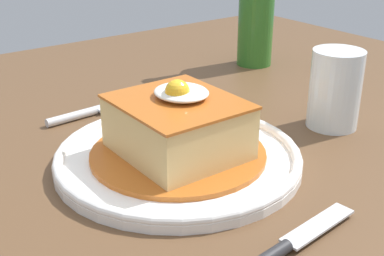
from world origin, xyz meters
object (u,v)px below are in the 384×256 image
knife (277,252)px  fork (85,113)px  main_plate (178,157)px  beer_bottle_green (256,10)px  drinking_glass (334,94)px

knife → fork: bearing=178.9°
main_plate → fork: main_plate is taller
knife → beer_bottle_green: beer_bottle_green is taller
drinking_glass → knife: bearing=-58.7°
main_plate → drinking_glass: (0.03, 0.23, 0.04)m
knife → drinking_glass: drinking_glass is taller
main_plate → knife: bearing=-9.4°
fork → drinking_glass: bearing=48.4°
beer_bottle_green → knife: bearing=-40.8°
fork → beer_bottle_green: size_ratio=0.53×
fork → knife: 0.39m
main_plate → knife: main_plate is taller
main_plate → fork: size_ratio=2.01×
main_plate → knife: (0.19, -0.03, -0.00)m
drinking_glass → beer_bottle_green: bearing=157.8°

